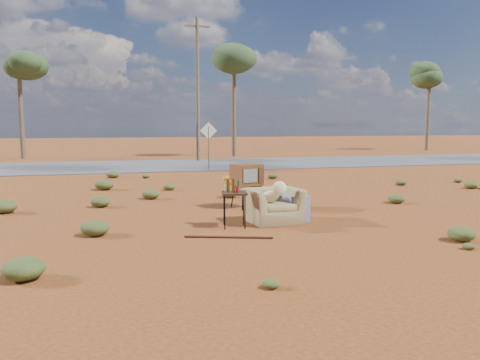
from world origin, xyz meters
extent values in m
plane|color=brown|center=(0.00, 0.00, 0.00)|extent=(140.00, 140.00, 0.00)
cube|color=#565659|center=(0.00, 15.00, 0.02)|extent=(140.00, 7.00, 0.04)
imported|color=#907D4E|center=(0.56, 0.38, 0.48)|extent=(1.16, 0.81, 0.96)
ellipsoid|color=#F8D598|center=(0.51, 0.42, 0.56)|extent=(0.35, 0.35, 0.21)
ellipsoid|color=#F8D598|center=(0.63, 0.20, 0.75)|extent=(0.31, 0.15, 0.31)
cube|color=navy|center=(1.06, 0.52, 0.28)|extent=(0.52, 0.76, 0.56)
cube|color=black|center=(0.50, 2.21, 0.55)|extent=(0.72, 0.63, 0.03)
cylinder|color=black|center=(0.31, 1.92, 0.28)|extent=(0.04, 0.04, 0.55)
cylinder|color=black|center=(0.84, 2.10, 0.28)|extent=(0.04, 0.04, 0.55)
cylinder|color=black|center=(0.17, 2.33, 0.28)|extent=(0.04, 0.04, 0.55)
cylinder|color=black|center=(0.70, 2.51, 0.28)|extent=(0.04, 0.04, 0.55)
cube|color=brown|center=(0.50, 2.21, 0.83)|extent=(0.82, 0.72, 0.53)
cube|color=slate|center=(0.51, 1.92, 0.83)|extent=(0.39, 0.15, 0.33)
cube|color=#472D19|center=(0.82, 2.03, 0.83)|extent=(0.15, 0.07, 0.37)
cube|color=#372314|center=(-0.36, 0.11, 0.70)|extent=(0.58, 0.58, 0.04)
cylinder|color=black|center=(-0.60, -0.05, 0.35)|extent=(0.02, 0.02, 0.70)
cylinder|color=black|center=(-0.20, -0.13, 0.35)|extent=(0.02, 0.02, 0.70)
cylinder|color=black|center=(-0.52, 0.34, 0.35)|extent=(0.02, 0.02, 0.70)
cylinder|color=black|center=(-0.13, 0.26, 0.35)|extent=(0.02, 0.02, 0.70)
cylinder|color=#48280C|center=(-0.47, 0.18, 0.85)|extent=(0.07, 0.07, 0.26)
cylinder|color=#48280C|center=(-0.40, 0.03, 0.86)|extent=(0.07, 0.07, 0.28)
cylinder|color=#275C28|center=(-0.25, 0.18, 0.84)|extent=(0.06, 0.06, 0.24)
cylinder|color=red|center=(-0.32, 0.00, 0.78)|extent=(0.06, 0.06, 0.13)
cylinder|color=silver|center=(-0.48, 0.28, 0.79)|extent=(0.08, 0.08, 0.14)
ellipsoid|color=yellow|center=(-0.48, 0.28, 0.95)|extent=(0.16, 0.16, 0.12)
cylinder|color=#4A2413|center=(-0.70, -0.77, 0.02)|extent=(1.56, 0.57, 0.04)
cylinder|color=brown|center=(1.50, 12.00, 1.00)|extent=(0.06, 0.06, 2.00)
cube|color=silver|center=(1.50, 12.00, 1.80)|extent=(0.78, 0.04, 0.78)
cylinder|color=brown|center=(-8.00, 22.00, 3.00)|extent=(0.28, 0.28, 6.00)
ellipsoid|color=#3C552C|center=(-8.00, 22.00, 5.50)|extent=(3.20, 3.20, 2.20)
cylinder|color=brown|center=(5.00, 21.00, 3.50)|extent=(0.28, 0.28, 7.00)
ellipsoid|color=#3C552C|center=(5.00, 21.00, 6.50)|extent=(3.20, 3.20, 2.20)
cylinder|color=brown|center=(22.00, 24.00, 3.25)|extent=(0.28, 0.28, 6.50)
ellipsoid|color=#3C552C|center=(22.00, 24.00, 6.00)|extent=(3.20, 3.20, 2.20)
cylinder|color=brown|center=(2.00, 17.50, 4.00)|extent=(0.20, 0.20, 8.00)
cube|color=brown|center=(2.00, 17.50, 7.50)|extent=(1.40, 0.10, 0.10)
ellipsoid|color=#475726|center=(-5.20, 3.00, 0.15)|extent=(0.56, 0.56, 0.31)
ellipsoid|color=#475726|center=(4.50, 1.80, 0.12)|extent=(0.44, 0.44, 0.24)
ellipsoid|color=#475726|center=(-3.00, 6.50, 0.17)|extent=(0.60, 0.60, 0.33)
ellipsoid|color=#475726|center=(6.80, 5.00, 0.10)|extent=(0.36, 0.36, 0.20)
ellipsoid|color=#475726|center=(3.20, 8.00, 0.11)|extent=(0.40, 0.40, 0.22)
ellipsoid|color=#475726|center=(-1.50, 9.50, 0.08)|extent=(0.30, 0.30, 0.17)
camera|label=1|loc=(-2.68, -8.89, 2.06)|focal=35.00mm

